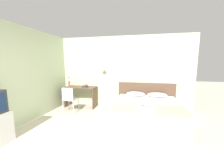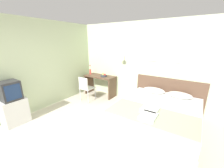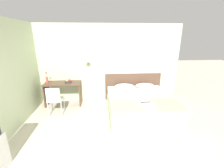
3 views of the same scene
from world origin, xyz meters
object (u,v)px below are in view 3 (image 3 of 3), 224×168
Objects in this scene: pillow_right at (145,86)px; folded_towel_mid_bed at (148,106)px; folded_towel_near_foot at (142,101)px; headboard at (133,86)px; pillow_left at (124,86)px; desk_chair at (55,99)px; desk at (63,89)px; throw_blanket at (146,105)px; bed at (140,104)px; flower_vase at (47,79)px; fruit_bowl at (68,81)px.

pillow_right is 1.59m from folded_towel_mid_bed.
folded_towel_near_foot is (-0.44, -1.25, -0.02)m from pillow_right.
headboard is 3.12× the size of pillow_left.
folded_towel_mid_bed is (0.36, -1.54, -0.02)m from pillow_left.
headboard is 5.63× the size of folded_towel_near_foot.
desk_chair is (-2.51, -1.02, 0.04)m from headboard.
headboard is 1.54m from folded_towel_near_foot.
folded_towel_near_foot is 0.31× the size of desk.
pillow_right reaches higher than throw_blanket.
pillow_left reaches higher than throw_blanket.
pillow_left is 1.28m from folded_towel_near_foot.
folded_towel_near_foot is at bearing -99.01° from bed.
pillow_left is 0.35× the size of throw_blanket.
pillow_right is at bearing 65.33° from bed.
folded_towel_mid_bed is at bearing -17.78° from desk_chair.
pillow_left reaches higher than folded_towel_mid_bed.
throw_blanket is 5.03× the size of flower_vase.
headboard is at bearing 7.02° from desk.
headboard is 8.83× the size of fruit_bowl.
desk_chair is at bearing -161.07° from pillow_left.
headboard is at bearing 142.46° from pillow_right.
pillow_left and pillow_right have the same top height.
pillow_right is 3.29m from flower_vase.
bed is 3.09m from flower_vase.
fruit_bowl is at bearing 161.35° from bed.
bed is at bearing 89.64° from folded_towel_mid_bed.
fruit_bowl is at bearing -171.98° from headboard.
folded_towel_near_foot is 1.57× the size of fruit_bowl.
throw_blanket is 5.14× the size of folded_towel_near_foot.
bed is 1.13× the size of throw_blanket.
desk_chair is at bearing -96.61° from desk.
bed is 0.82m from folded_towel_mid_bed.
desk_chair reaches higher than folded_towel_mid_bed.
folded_towel_mid_bed is at bearing -27.68° from flower_vase.
headboard is 5.51× the size of flower_vase.
desk_chair reaches higher than desk.
folded_towel_near_foot is at bearing -76.91° from pillow_left.
desk_chair is at bearing -111.38° from fruit_bowl.
headboard reaches higher than desk.
folded_towel_mid_bed is (-0.00, -1.82, 0.10)m from headboard.
pillow_left is at bearing 18.93° from desk_chair.
throw_blanket is at bearing -14.69° from desk_chair.
folded_towel_near_foot is 0.41× the size of desk_chair.
desk_chair is (-0.08, -0.72, -0.02)m from desk.
folded_towel_mid_bed is 2.87m from desk.
folded_towel_mid_bed is 0.41× the size of desk_chair.
folded_towel_mid_bed is (0.07, -0.29, 0.00)m from folded_towel_near_foot.
pillow_left is 1.44m from throw_blanket.
pillow_right is 0.35× the size of throw_blanket.
bed is at bearing 80.99° from folded_towel_near_foot.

